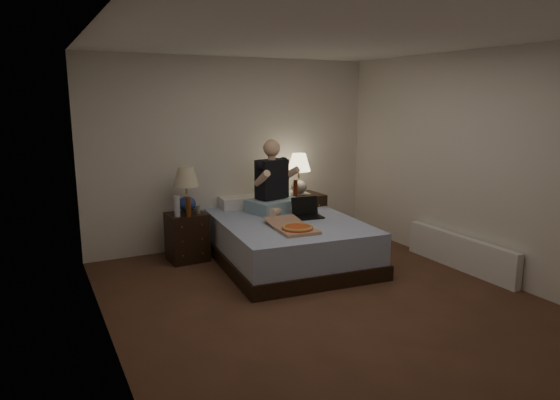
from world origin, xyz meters
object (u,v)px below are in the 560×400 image
nightstand_right (302,218)px  water_bottle (177,206)px  bed (286,240)px  pizza_box (297,229)px  beer_bottle_right (295,188)px  radiator (460,252)px  laptop (308,208)px  nightstand_left (187,237)px  person (274,176)px  beer_bottle_left (188,207)px  soda_can (198,210)px  lamp_right (299,174)px  lamp_left (186,189)px

nightstand_right → water_bottle: 1.86m
bed → pizza_box: (-0.17, -0.59, 0.30)m
nightstand_right → water_bottle: (-1.81, -0.18, 0.38)m
beer_bottle_right → pizza_box: bearing=-117.7°
beer_bottle_right → radiator: size_ratio=0.14×
bed → laptop: 0.47m
beer_bottle_right → bed: bearing=-128.1°
radiator → pizza_box: bearing=162.0°
nightstand_left → beer_bottle_right: (1.50, -0.04, 0.49)m
person → nightstand_left: bearing=158.3°
water_bottle → laptop: bearing=-19.6°
pizza_box → radiator: size_ratio=0.47×
bed → person: bearing=87.6°
nightstand_right → beer_bottle_left: size_ratio=2.93×
beer_bottle_left → soda_can: bearing=36.0°
lamp_right → laptop: size_ratio=1.65×
person → bed: bearing=-112.2°
beer_bottle_right → person: size_ratio=0.25×
nightstand_right → person: 0.87m
nightstand_right → nightstand_left: bearing=-179.7°
nightstand_left → beer_bottle_right: bearing=-4.0°
nightstand_left → person: person is taller
nightstand_left → nightstand_right: size_ratio=0.88×
beer_bottle_left → laptop: beer_bottle_left is taller
water_bottle → beer_bottle_right: 1.64m
soda_can → beer_bottle_right: bearing=1.2°
soda_can → laptop: size_ratio=0.29×
soda_can → nightstand_right: bearing=5.4°
water_bottle → soda_can: size_ratio=2.50×
bed → water_bottle: size_ratio=8.45×
water_bottle → pizza_box: size_ratio=0.33×
lamp_left → beer_bottle_right: (1.45, -0.14, -0.08)m
lamp_right → beer_bottle_right: size_ratio=2.43×
bed → pizza_box: size_ratio=2.78×
nightstand_left → lamp_left: lamp_left is taller
laptop → pizza_box: bearing=-123.9°
nightstand_left → lamp_left: size_ratio=1.06×
water_bottle → soda_can: 0.28m
laptop → radiator: laptop is taller
bed → laptop: laptop is taller
nightstand_right → beer_bottle_right: 0.50m
person → nightstand_right: bearing=6.5°
nightstand_left → person: (1.13, -0.14, 0.70)m
beer_bottle_right → pizza_box: beer_bottle_right is taller
nightstand_right → soda_can: (-1.54, -0.15, 0.31)m
bed → nightstand_left: 1.22m
nightstand_left → soda_can: (0.12, -0.07, 0.35)m
beer_bottle_left → water_bottle: bearing=149.9°
person → radiator: bearing=-60.1°
water_bottle → beer_bottle_left: water_bottle is taller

